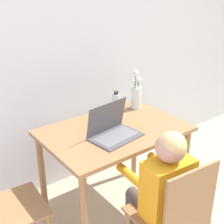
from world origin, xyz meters
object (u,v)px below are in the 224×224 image
object	(u,v)px
laptop	(112,129)
water_bottle	(116,104)
person_seated	(162,183)
flower_vase	(136,94)
chair_occupied	(173,218)

from	to	relation	value
laptop	water_bottle	bearing A→B (deg)	40.15
person_seated	flower_vase	world-z (taller)	flower_vase
flower_vase	water_bottle	xyz separation A→B (m)	(-0.23, -0.02, -0.03)
person_seated	laptop	bearing A→B (deg)	-84.17
laptop	flower_vase	xyz separation A→B (m)	(0.48, 0.29, 0.07)
chair_occupied	laptop	world-z (taller)	laptop
person_seated	chair_occupied	bearing A→B (deg)	90.00
flower_vase	water_bottle	world-z (taller)	flower_vase
flower_vase	laptop	bearing A→B (deg)	-148.82
person_seated	flower_vase	bearing A→B (deg)	-115.77
chair_occupied	water_bottle	bearing A→B (deg)	-100.51
laptop	water_bottle	world-z (taller)	laptop
water_bottle	laptop	bearing A→B (deg)	-131.98
person_seated	water_bottle	distance (m)	0.83
chair_occupied	person_seated	size ratio (longest dim) A/B	0.86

